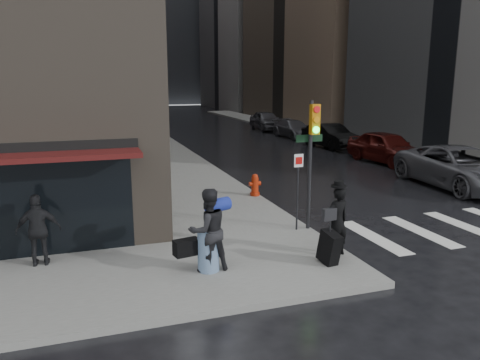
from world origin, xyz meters
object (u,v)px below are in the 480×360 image
object	(u,v)px
parked_car_1	(387,147)
parked_car_2	(330,136)
man_greycoat	(39,230)
man_overcoat	(335,225)
man_jeans	(207,230)
parked_car_4	(266,120)
parked_car_3	(294,129)
traffic_light	(311,148)
parked_car_0	(460,167)
fire_hydrant	(255,186)

from	to	relation	value
parked_car_1	parked_car_2	world-z (taller)	parked_car_1
man_greycoat	parked_car_1	xyz separation A→B (m)	(16.24, 9.63, -0.15)
man_overcoat	parked_car_1	bearing A→B (deg)	-138.56
parked_car_2	man_jeans	bearing A→B (deg)	-131.11
man_overcoat	parked_car_4	bearing A→B (deg)	-116.95
man_jeans	parked_car_2	bearing A→B (deg)	-137.97
parked_car_1	parked_car_3	size ratio (longest dim) A/B	1.08
man_jeans	traffic_light	xyz separation A→B (m)	(3.47, 1.95, 1.40)
parked_car_0	parked_car_1	distance (m)	5.89
fire_hydrant	man_jeans	bearing A→B (deg)	-118.89
parked_car_3	parked_car_4	bearing A→B (deg)	86.24
man_jeans	parked_car_0	world-z (taller)	man_jeans
man_jeans	parked_car_1	world-z (taller)	man_jeans
man_jeans	man_greycoat	world-z (taller)	man_jeans
man_greycoat	parked_car_3	distance (m)	26.86
man_jeans	parked_car_4	world-z (taller)	man_jeans
parked_car_0	parked_car_3	world-z (taller)	parked_car_0
man_greycoat	parked_car_0	distance (m)	16.04
man_overcoat	man_greycoat	bearing A→B (deg)	-22.69
man_overcoat	parked_car_1	xyz separation A→B (m)	(9.56, 11.33, -0.10)
man_greycoat	parked_car_1	bearing A→B (deg)	-147.72
parked_car_1	parked_car_2	bearing A→B (deg)	86.72
parked_car_0	parked_car_3	size ratio (longest dim) A/B	1.32
parked_car_1	traffic_light	bearing A→B (deg)	-138.92
traffic_light	parked_car_2	size ratio (longest dim) A/B	0.78
traffic_light	parked_car_2	bearing A→B (deg)	56.93
traffic_light	parked_car_0	distance (m)	9.33
traffic_light	man_jeans	bearing A→B (deg)	-152.52
man_overcoat	parked_car_0	size ratio (longest dim) A/B	0.31
parked_car_0	parked_car_4	bearing A→B (deg)	92.58
man_jeans	parked_car_4	xyz separation A→B (m)	(12.79, 28.73, -0.27)
man_greycoat	traffic_light	distance (m)	7.22
traffic_light	parked_car_3	world-z (taller)	traffic_light
man_jeans	fire_hydrant	world-z (taller)	man_jeans
fire_hydrant	parked_car_2	distance (m)	14.22
man_overcoat	parked_car_2	distance (m)	19.63
fire_hydrant	man_overcoat	bearing A→B (deg)	-92.66
parked_car_1	parked_car_4	bearing A→B (deg)	85.59
parked_car_1	man_jeans	bearing A→B (deg)	-142.58
man_overcoat	traffic_light	world-z (taller)	traffic_light
man_overcoat	traffic_light	size ratio (longest dim) A/B	0.52
man_jeans	parked_car_1	size ratio (longest dim) A/B	0.38
man_overcoat	parked_car_3	size ratio (longest dim) A/B	0.41
man_overcoat	traffic_light	distance (m)	2.66
fire_hydrant	parked_car_3	bearing A→B (deg)	60.82
man_jeans	parked_car_2	world-z (taller)	man_jeans
parked_car_2	parked_car_4	size ratio (longest dim) A/B	0.97
parked_car_1	parked_car_4	world-z (taller)	parked_car_1
man_jeans	fire_hydrant	xyz separation A→B (m)	(3.40, 6.17, -0.59)
parked_car_3	parked_car_0	bearing A→B (deg)	-95.52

